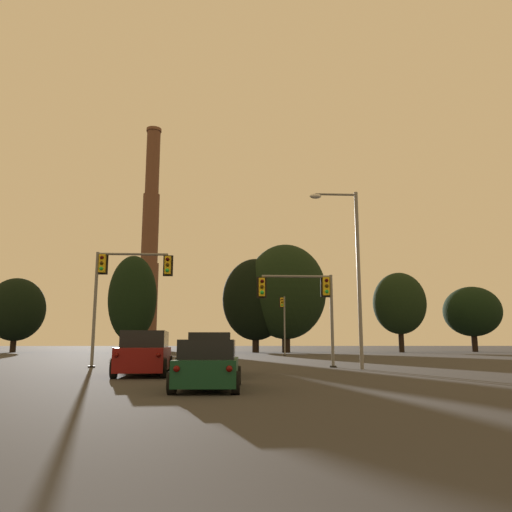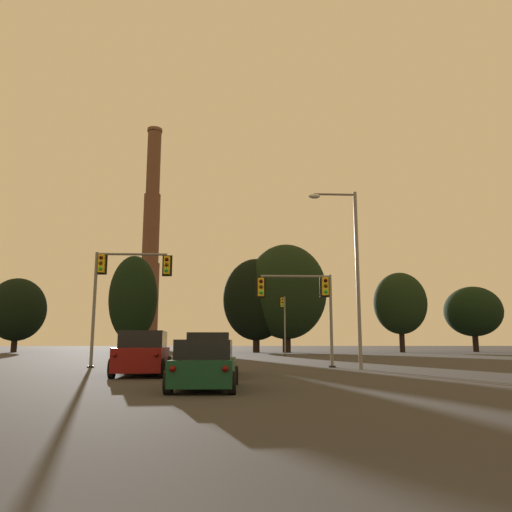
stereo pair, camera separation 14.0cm
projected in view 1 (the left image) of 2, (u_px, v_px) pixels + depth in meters
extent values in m
cube|color=#0F3823|center=(208.00, 371.00, 14.82)|extent=(1.86, 4.06, 0.72)
cube|color=black|center=(208.00, 349.00, 14.54)|extent=(1.63, 1.95, 0.55)
cylinder|color=black|center=(186.00, 375.00, 16.36)|extent=(0.24, 0.61, 0.60)
cylinder|color=black|center=(237.00, 375.00, 16.40)|extent=(0.24, 0.61, 0.60)
cylinder|color=black|center=(172.00, 383.00, 13.16)|extent=(0.24, 0.61, 0.60)
cylinder|color=black|center=(236.00, 383.00, 13.20)|extent=(0.24, 0.61, 0.60)
sphere|color=#500705|center=(177.00, 369.00, 12.84)|extent=(0.17, 0.17, 0.17)
sphere|color=#500705|center=(229.00, 369.00, 12.87)|extent=(0.17, 0.17, 0.17)
cube|color=maroon|center=(145.00, 359.00, 21.24)|extent=(2.15, 4.89, 0.95)
cube|color=black|center=(146.00, 339.00, 21.50)|extent=(1.92, 2.88, 0.70)
cylinder|color=black|center=(128.00, 364.00, 22.97)|extent=(0.26, 0.77, 0.76)
cylinder|color=black|center=(170.00, 364.00, 23.17)|extent=(0.26, 0.77, 0.76)
cylinder|color=black|center=(114.00, 368.00, 19.20)|extent=(0.26, 0.77, 0.76)
cylinder|color=black|center=(163.00, 368.00, 19.40)|extent=(0.26, 0.77, 0.76)
sphere|color=#500705|center=(117.00, 355.00, 18.82)|extent=(0.17, 0.17, 0.17)
sphere|color=#500705|center=(158.00, 355.00, 18.99)|extent=(0.17, 0.17, 0.17)
cube|color=#0F3823|center=(208.00, 360.00, 20.94)|extent=(2.08, 5.43, 0.88)
cube|color=black|center=(210.00, 341.00, 22.80)|extent=(1.87, 1.83, 0.72)
cube|color=#0F3823|center=(182.00, 347.00, 19.63)|extent=(0.14, 2.43, 0.16)
cube|color=#0F3823|center=(230.00, 347.00, 19.70)|extent=(0.14, 2.43, 0.16)
cylinder|color=black|center=(189.00, 364.00, 23.02)|extent=(0.23, 0.80, 0.80)
cylinder|color=black|center=(231.00, 364.00, 23.10)|extent=(0.23, 0.80, 0.80)
cylinder|color=black|center=(178.00, 369.00, 18.69)|extent=(0.23, 0.80, 0.80)
cylinder|color=black|center=(231.00, 369.00, 18.77)|extent=(0.23, 0.80, 0.80)
sphere|color=#500705|center=(181.00, 357.00, 18.26)|extent=(0.17, 0.17, 0.17)
sphere|color=#500705|center=(226.00, 357.00, 18.33)|extent=(0.17, 0.17, 0.17)
cylinder|color=slate|center=(285.00, 326.00, 56.99)|extent=(0.18, 0.18, 6.69)
cylinder|color=black|center=(285.00, 355.00, 56.42)|extent=(0.40, 0.40, 0.10)
cube|color=yellow|center=(282.00, 302.00, 57.44)|extent=(0.34, 0.34, 1.04)
cube|color=black|center=(282.00, 302.00, 57.62)|extent=(0.58, 0.03, 1.25)
sphere|color=#320504|center=(282.00, 299.00, 57.31)|extent=(0.22, 0.22, 0.22)
sphere|color=#352604|center=(282.00, 302.00, 57.25)|extent=(0.22, 0.22, 0.22)
sphere|color=green|center=(282.00, 305.00, 57.20)|extent=(0.22, 0.22, 0.22)
cylinder|color=slate|center=(95.00, 309.00, 28.50)|extent=(0.18, 0.18, 6.59)
cylinder|color=black|center=(91.00, 367.00, 27.93)|extent=(0.40, 0.40, 0.10)
cube|color=yellow|center=(102.00, 264.00, 28.97)|extent=(0.34, 0.34, 1.04)
cube|color=black|center=(103.00, 264.00, 29.14)|extent=(0.58, 0.03, 1.25)
sphere|color=#320504|center=(102.00, 257.00, 28.84)|extent=(0.22, 0.22, 0.22)
sphere|color=#352604|center=(102.00, 263.00, 28.78)|extent=(0.22, 0.22, 0.22)
sphere|color=green|center=(101.00, 269.00, 28.72)|extent=(0.22, 0.22, 0.22)
cylinder|color=slate|center=(133.00, 254.00, 29.16)|extent=(4.07, 0.14, 0.14)
sphere|color=slate|center=(98.00, 254.00, 29.05)|extent=(0.18, 0.18, 0.18)
cube|color=yellow|center=(168.00, 265.00, 29.17)|extent=(0.34, 0.34, 1.04)
cube|color=black|center=(168.00, 266.00, 29.34)|extent=(0.58, 0.03, 1.25)
sphere|color=#320504|center=(168.00, 259.00, 29.04)|extent=(0.22, 0.22, 0.22)
sphere|color=#352604|center=(167.00, 265.00, 28.98)|extent=(0.22, 0.22, 0.22)
sphere|color=green|center=(167.00, 270.00, 28.93)|extent=(0.22, 0.22, 0.22)
cylinder|color=slate|center=(332.00, 320.00, 28.61)|extent=(0.18, 0.18, 5.27)
cylinder|color=black|center=(333.00, 367.00, 28.16)|extent=(0.40, 0.40, 0.10)
cube|color=yellow|center=(326.00, 286.00, 28.93)|extent=(0.34, 0.34, 1.04)
cube|color=black|center=(325.00, 287.00, 29.11)|extent=(0.58, 0.03, 1.25)
sphere|color=#320504|center=(327.00, 280.00, 28.80)|extent=(0.22, 0.22, 0.22)
sphere|color=#352604|center=(327.00, 286.00, 28.75)|extent=(0.22, 0.22, 0.22)
sphere|color=green|center=(327.00, 292.00, 28.69)|extent=(0.22, 0.22, 0.22)
cylinder|color=slate|center=(296.00, 276.00, 28.94)|extent=(4.03, 0.14, 0.14)
sphere|color=slate|center=(331.00, 277.00, 29.05)|extent=(0.18, 0.18, 0.18)
cube|color=yellow|center=(262.00, 287.00, 28.71)|extent=(0.34, 0.34, 1.04)
cube|color=black|center=(262.00, 287.00, 28.89)|extent=(0.58, 0.03, 1.25)
sphere|color=#320504|center=(262.00, 281.00, 28.58)|extent=(0.22, 0.22, 0.22)
sphere|color=#352604|center=(262.00, 287.00, 28.52)|extent=(0.22, 0.22, 0.22)
sphere|color=green|center=(262.00, 292.00, 28.47)|extent=(0.22, 0.22, 0.22)
cylinder|color=slate|center=(359.00, 278.00, 26.89)|extent=(0.20, 0.20, 9.63)
cylinder|color=slate|center=(336.00, 194.00, 27.63)|extent=(2.27, 0.12, 0.12)
sphere|color=slate|center=(356.00, 195.00, 27.69)|extent=(0.20, 0.20, 0.20)
ellipsoid|color=silver|center=(315.00, 196.00, 27.55)|extent=(0.64, 0.36, 0.26)
cylinder|color=#523427|center=(146.00, 343.00, 109.96)|extent=(7.00, 7.00, 3.10)
cylinder|color=brown|center=(148.00, 299.00, 111.63)|extent=(4.38, 4.38, 16.21)
cylinder|color=brown|center=(150.00, 228.00, 114.44)|extent=(3.76, 3.76, 16.21)
cylinder|color=brown|center=(153.00, 161.00, 117.25)|extent=(3.15, 3.15, 16.21)
cylinder|color=brown|center=(154.00, 130.00, 118.60)|extent=(3.53, 3.53, 0.70)
cylinder|color=black|center=(131.00, 342.00, 73.60)|extent=(0.72, 0.72, 3.19)
ellipsoid|color=black|center=(133.00, 298.00, 74.72)|extent=(7.18, 6.46, 12.92)
cylinder|color=black|center=(256.00, 341.00, 75.60)|extent=(1.02, 1.02, 3.37)
ellipsoid|color=black|center=(256.00, 299.00, 76.71)|extent=(10.22, 9.20, 12.54)
cylinder|color=black|center=(13.00, 343.00, 76.88)|extent=(0.89, 0.89, 2.94)
ellipsoid|color=black|center=(16.00, 309.00, 77.77)|extent=(8.85, 7.97, 9.79)
cylinder|color=black|center=(286.00, 340.00, 75.24)|extent=(1.24, 1.24, 3.79)
ellipsoid|color=black|center=(286.00, 291.00, 76.51)|extent=(12.42, 11.18, 14.53)
cylinder|color=black|center=(401.00, 339.00, 76.99)|extent=(0.82, 0.82, 3.96)
ellipsoid|color=black|center=(399.00, 303.00, 77.96)|extent=(8.24, 7.42, 9.61)
cylinder|color=black|center=(474.00, 341.00, 81.60)|extent=(0.94, 0.94, 3.51)
ellipsoid|color=black|center=(472.00, 311.00, 82.43)|extent=(9.44, 8.50, 8.20)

